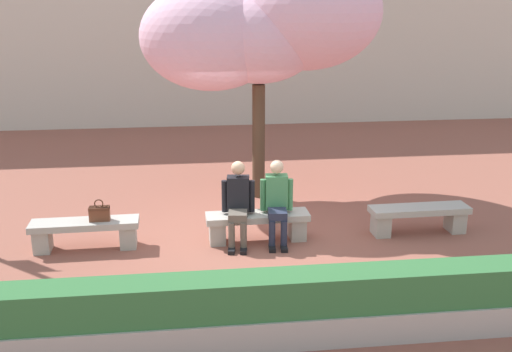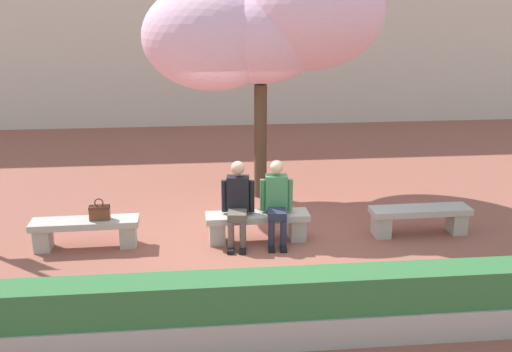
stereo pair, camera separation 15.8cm
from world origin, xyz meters
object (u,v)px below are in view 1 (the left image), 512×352
object	(u,v)px
stone_bench_west_end	(85,230)
stone_bench_center	(419,216)
stone_bench_near_west	(258,223)
handbag	(99,213)
person_seated_left	(238,200)
person_seated_right	(277,199)
cherry_tree_main	(266,25)

from	to	relation	value
stone_bench_west_end	stone_bench_center	size ratio (longest dim) A/B	1.00
stone_bench_near_west	handbag	distance (m)	2.41
person_seated_left	person_seated_right	bearing A→B (deg)	-0.03
handbag	cherry_tree_main	bearing A→B (deg)	38.99
stone_bench_west_end	person_seated_left	world-z (taller)	person_seated_left
person_seated_right	stone_bench_near_west	bearing A→B (deg)	169.67
person_seated_right	cherry_tree_main	distance (m)	3.42
stone_bench_center	handbag	size ratio (longest dim) A/B	4.76
person_seated_right	cherry_tree_main	bearing A→B (deg)	86.49
stone_bench_near_west	person_seated_right	size ratio (longest dim) A/B	1.25
stone_bench_center	person_seated_right	world-z (taller)	person_seated_right
stone_bench_west_end	handbag	world-z (taller)	handbag
person_seated_right	handbag	distance (m)	2.69
stone_bench_west_end	handbag	xyz separation A→B (m)	(0.23, -0.01, 0.28)
person_seated_left	handbag	bearing A→B (deg)	178.94
stone_bench_near_west	handbag	bearing A→B (deg)	-179.66
stone_bench_near_west	cherry_tree_main	size ratio (longest dim) A/B	0.36
stone_bench_near_west	person_seated_right	bearing A→B (deg)	-10.33
person_seated_left	handbag	size ratio (longest dim) A/B	3.81
stone_bench_center	person_seated_left	world-z (taller)	person_seated_left
cherry_tree_main	person_seated_left	bearing A→B (deg)	-107.70
stone_bench_west_end	stone_bench_near_west	bearing A→B (deg)	0.00
person_seated_right	person_seated_left	bearing A→B (deg)	179.97
person_seated_right	cherry_tree_main	xyz separation A→B (m)	(0.14, 2.33, 2.50)
stone_bench_west_end	handbag	size ratio (longest dim) A/B	4.76
stone_bench_near_west	person_seated_right	world-z (taller)	person_seated_right
stone_bench_center	stone_bench_near_west	bearing A→B (deg)	180.00
stone_bench_near_west	cherry_tree_main	distance (m)	3.71
stone_bench_center	handbag	xyz separation A→B (m)	(-5.02, -0.01, 0.28)
person_seated_left	person_seated_right	world-z (taller)	same
stone_bench_near_west	stone_bench_west_end	bearing A→B (deg)	180.00
person_seated_left	handbag	world-z (taller)	person_seated_left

